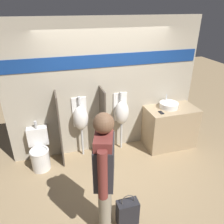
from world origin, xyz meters
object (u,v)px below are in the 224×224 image
at_px(cell_phone, 161,113).
at_px(person_in_vest, 105,169).
at_px(sink_basin, 169,105).
at_px(urinal_far, 122,113).
at_px(shopping_bag, 127,212).
at_px(urinal_near_counter, 81,118).
at_px(toilet, 40,152).

distance_m(cell_phone, person_in_vest, 2.15).
bearing_deg(sink_basin, urinal_far, 172.82).
xyz_separation_m(sink_basin, shopping_bag, (-1.51, -1.68, -0.75)).
bearing_deg(sink_basin, urinal_near_counter, 176.09).
height_order(urinal_far, toilet, urinal_far).
relative_size(toilet, shopping_bag, 1.71).
height_order(urinal_near_counter, person_in_vest, person_in_vest).
bearing_deg(urinal_far, cell_phone, -22.91).
distance_m(cell_phone, urinal_far, 0.80).
relative_size(urinal_far, person_in_vest, 0.71).
relative_size(sink_basin, toilet, 0.43).
height_order(person_in_vest, shopping_bag, person_in_vest).
bearing_deg(urinal_near_counter, shopping_bag, -79.16).
height_order(cell_phone, person_in_vest, person_in_vest).
distance_m(sink_basin, cell_phone, 0.33).
relative_size(sink_basin, cell_phone, 2.83).
distance_m(urinal_near_counter, urinal_far, 0.85).
bearing_deg(urinal_near_counter, toilet, -169.64).
bearing_deg(cell_phone, sink_basin, 34.27).
height_order(cell_phone, toilet, toilet).
xyz_separation_m(sink_basin, toilet, (-2.71, -0.03, -0.63)).
xyz_separation_m(sink_basin, urinal_far, (-1.01, 0.13, -0.10)).
xyz_separation_m(urinal_far, person_in_vest, (-0.82, -1.79, 0.20)).
distance_m(urinal_far, person_in_vest, 1.98).
bearing_deg(urinal_far, toilet, -174.78).
bearing_deg(urinal_near_counter, urinal_far, 0.00).
xyz_separation_m(sink_basin, urinal_near_counter, (-1.86, 0.13, -0.10)).
bearing_deg(toilet, urinal_far, 5.22).
bearing_deg(cell_phone, toilet, 176.31).
height_order(sink_basin, shopping_bag, sink_basin).
distance_m(urinal_near_counter, toilet, 1.01).
bearing_deg(sink_basin, shopping_bag, -132.06).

